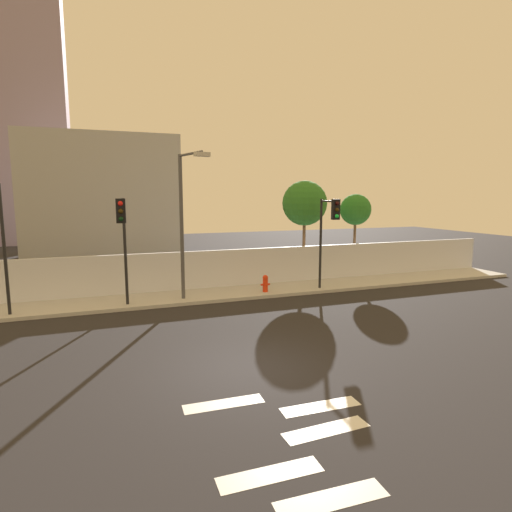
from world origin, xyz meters
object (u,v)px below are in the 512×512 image
(traffic_light_center, at_px, (329,224))
(roadside_tree_midright, at_px, (356,210))
(traffic_light_left, at_px, (123,228))
(roadside_tree_midleft, at_px, (305,203))
(street_lamp_curbside, at_px, (185,213))
(fire_hydrant, at_px, (265,283))

(traffic_light_center, relative_size, roadside_tree_midright, 0.91)
(traffic_light_left, relative_size, roadside_tree_midleft, 0.80)
(traffic_light_left, distance_m, roadside_tree_midleft, 10.73)
(street_lamp_curbside, xyz_separation_m, roadside_tree_midleft, (7.33, 3.54, 0.29))
(traffic_light_left, height_order, street_lamp_curbside, street_lamp_curbside)
(street_lamp_curbside, height_order, roadside_tree_midright, street_lamp_curbside)
(traffic_light_left, height_order, traffic_light_center, traffic_light_left)
(traffic_light_center, height_order, roadside_tree_midright, roadside_tree_midright)
(roadside_tree_midleft, xyz_separation_m, roadside_tree_midright, (3.31, -0.00, -0.40))
(fire_hydrant, distance_m, roadside_tree_midleft, 6.06)
(fire_hydrant, relative_size, roadside_tree_midright, 0.17)
(roadside_tree_midleft, bearing_deg, traffic_light_left, -156.91)
(fire_hydrant, distance_m, roadside_tree_midright, 8.30)
(traffic_light_center, distance_m, roadside_tree_midleft, 4.38)
(traffic_light_left, xyz_separation_m, street_lamp_curbside, (2.51, 0.65, 0.52))
(traffic_light_left, relative_size, street_lamp_curbside, 0.71)
(roadside_tree_midleft, height_order, roadside_tree_midright, roadside_tree_midleft)
(traffic_light_left, height_order, roadside_tree_midright, roadside_tree_midright)
(roadside_tree_midright, bearing_deg, fire_hydrant, -154.54)
(traffic_light_center, xyz_separation_m, roadside_tree_midright, (4.19, 4.21, 0.44))
(fire_hydrant, height_order, roadside_tree_midleft, roadside_tree_midleft)
(street_lamp_curbside, relative_size, roadside_tree_midleft, 1.13)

